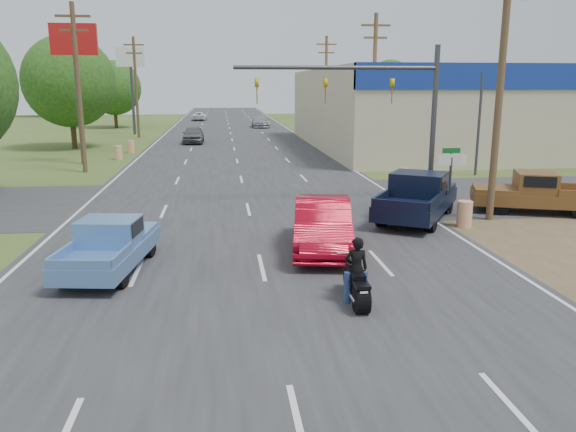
{
  "coord_description": "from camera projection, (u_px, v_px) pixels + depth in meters",
  "views": [
    {
      "loc": [
        -1.1,
        -7.75,
        5.25
      ],
      "look_at": [
        0.91,
        9.06,
        1.3
      ],
      "focal_mm": 35.0,
      "sensor_mm": 36.0,
      "label": 1
    }
  ],
  "objects": [
    {
      "name": "tree_2",
      "position": [
        114.0,
        88.0,
        69.87
      ],
      "size": [
        6.72,
        6.72,
        8.32
      ],
      "color": "#422D19",
      "rests_on": "ground"
    },
    {
      "name": "distant_car_white",
      "position": [
        200.0,
        116.0,
        85.92
      ],
      "size": [
        2.41,
        4.66,
        1.26
      ],
      "primitive_type": "imported",
      "rotation": [
        0.0,
        0.0,
        3.07
      ],
      "color": "white",
      "rests_on": "ground"
    },
    {
      "name": "red_convertible",
      "position": [
        323.0,
        225.0,
        18.11
      ],
      "size": [
        2.57,
        5.3,
        1.67
      ],
      "primitive_type": "imported",
      "rotation": [
        0.0,
        0.0,
        -0.16
      ],
      "color": "#A4071B",
      "rests_on": "ground"
    },
    {
      "name": "lane_sign",
      "position": [
        451.0,
        170.0,
        22.86
      ],
      "size": [
        1.2,
        0.08,
        2.52
      ],
      "color": "#3F3F44",
      "rests_on": "ground"
    },
    {
      "name": "utility_pole_1",
      "position": [
        500.0,
        84.0,
        21.27
      ],
      "size": [
        2.0,
        0.28,
        10.0
      ],
      "color": "#4C3823",
      "rests_on": "ground"
    },
    {
      "name": "distant_car_silver",
      "position": [
        260.0,
        121.0,
        71.83
      ],
      "size": [
        2.14,
        5.21,
        1.51
      ],
      "primitive_type": "imported",
      "rotation": [
        0.0,
        0.0,
        0.01
      ],
      "color": "#A3A3A8",
      "rests_on": "ground"
    },
    {
      "name": "barrel_0",
      "position": [
        465.0,
        214.0,
        21.22
      ],
      "size": [
        0.56,
        0.56,
        1.0
      ],
      "primitive_type": "cylinder",
      "color": "orange",
      "rests_on": "ground"
    },
    {
      "name": "tree_5",
      "position": [
        390.0,
        82.0,
        102.8
      ],
      "size": [
        7.98,
        7.98,
        9.88
      ],
      "color": "#422D19",
      "rests_on": "ground"
    },
    {
      "name": "distant_car_grey",
      "position": [
        193.0,
        135.0,
        52.05
      ],
      "size": [
        1.93,
        4.66,
        1.58
      ],
      "primitive_type": "imported",
      "rotation": [
        0.0,
        0.0,
        -0.02
      ],
      "color": "#58595E",
      "rests_on": "ground"
    },
    {
      "name": "street_name_sign",
      "position": [
        450.0,
        171.0,
        24.45
      ],
      "size": [
        0.8,
        0.08,
        2.61
      ],
      "color": "#3F3F44",
      "rests_on": "ground"
    },
    {
      "name": "signal_mast",
      "position": [
        377.0,
        96.0,
        24.83
      ],
      "size": [
        9.12,
        0.4,
        7.0
      ],
      "color": "#3F3F44",
      "rests_on": "ground"
    },
    {
      "name": "dirt_verge",
      "position": [
        569.0,
        238.0,
        19.75
      ],
      "size": [
        8.0,
        18.0,
        0.01
      ],
      "primitive_type": "cube",
      "color": "brown",
      "rests_on": "ground"
    },
    {
      "name": "barrel_2",
      "position": [
        118.0,
        153.0,
        40.6
      ],
      "size": [
        0.56,
        0.56,
        1.0
      ],
      "primitive_type": "cylinder",
      "color": "orange",
      "rests_on": "ground"
    },
    {
      "name": "barrel_3",
      "position": [
        131.0,
        147.0,
        44.5
      ],
      "size": [
        0.56,
        0.56,
        1.0
      ],
      "primitive_type": "cylinder",
      "color": "orange",
      "rests_on": "ground"
    },
    {
      "name": "pole_sign_left_far",
      "position": [
        131.0,
        67.0,
        60.12
      ],
      "size": [
        3.0,
        0.35,
        9.2
      ],
      "color": "#3F3F44",
      "rests_on": "ground"
    },
    {
      "name": "motorcycle",
      "position": [
        356.0,
        285.0,
        13.69
      ],
      "size": [
        0.66,
        2.16,
        1.1
      ],
      "rotation": [
        0.0,
        0.0,
        -0.01
      ],
      "color": "black",
      "rests_on": "ground"
    },
    {
      "name": "ground",
      "position": [
        299.0,
        428.0,
        8.81
      ],
      "size": [
        200.0,
        200.0,
        0.0
      ],
      "primitive_type": "plane",
      "color": "#3D5220",
      "rests_on": "ground"
    },
    {
      "name": "cross_road",
      "position": [
        246.0,
        200.0,
        26.21
      ],
      "size": [
        120.0,
        10.0,
        0.02
      ],
      "primitive_type": "cube",
      "color": "#2D2D30",
      "rests_on": "ground"
    },
    {
      "name": "utility_pole_3",
      "position": [
        326.0,
        85.0,
        56.08
      ],
      "size": [
        2.0,
        0.28,
        10.0
      ],
      "color": "#4C3823",
      "rests_on": "ground"
    },
    {
      "name": "utility_pole_6",
      "position": [
        136.0,
        85.0,
        56.79
      ],
      "size": [
        2.0,
        0.28,
        10.0
      ],
      "color": "#4C3823",
      "rests_on": "ground"
    },
    {
      "name": "tree_1",
      "position": [
        69.0,
        81.0,
        46.6
      ],
      "size": [
        7.56,
        7.56,
        9.36
      ],
      "color": "#422D19",
      "rests_on": "ground"
    },
    {
      "name": "utility_pole_5",
      "position": [
        78.0,
        84.0,
        33.58
      ],
      "size": [
        2.0,
        0.28,
        10.0
      ],
      "color": "#4C3823",
      "rests_on": "ground"
    },
    {
      "name": "brown_pickup",
      "position": [
        534.0,
        192.0,
        23.57
      ],
      "size": [
        5.56,
        3.65,
        1.72
      ],
      "rotation": [
        0.0,
        0.0,
        1.22
      ],
      "color": "black",
      "rests_on": "ground"
    },
    {
      "name": "utility_pole_2",
      "position": [
        374.0,
        84.0,
        38.68
      ],
      "size": [
        2.0,
        0.28,
        10.0
      ],
      "color": "#4C3823",
      "rests_on": "ground"
    },
    {
      "name": "blue_pickup",
      "position": [
        111.0,
        244.0,
        16.21
      ],
      "size": [
        2.44,
        4.83,
        1.53
      ],
      "rotation": [
        0.0,
        0.0,
        -0.15
      ],
      "color": "black",
      "rests_on": "ground"
    },
    {
      "name": "tree_6",
      "position": [
        49.0,
        78.0,
        95.74
      ],
      "size": [
        8.82,
        8.82,
        10.92
      ],
      "color": "#422D19",
      "rests_on": "ground"
    },
    {
      "name": "rider",
      "position": [
        356.0,
        273.0,
        13.67
      ],
      "size": [
        0.59,
        0.39,
        1.59
      ],
      "primitive_type": "imported",
      "rotation": [
        0.0,
        0.0,
        3.13
      ],
      "color": "black",
      "rests_on": "ground"
    },
    {
      "name": "pole_sign_left_near",
      "position": [
        75.0,
        55.0,
        36.92
      ],
      "size": [
        3.0,
        0.35,
        9.2
      ],
      "color": "#3F3F44",
      "rests_on": "ground"
    },
    {
      "name": "navy_pickup",
      "position": [
        418.0,
        196.0,
        22.41
      ],
      "size": [
        4.89,
        5.98,
        1.89
      ],
      "rotation": [
        0.0,
        0.0,
        -0.56
      ],
      "color": "black",
      "rests_on": "ground"
    },
    {
      "name": "main_road",
      "position": [
        234.0,
        149.0,
        47.49
      ],
      "size": [
        15.0,
        180.0,
        0.02
      ],
      "primitive_type": "cube",
      "color": "#2D2D30",
      "rests_on": "ground"
    },
    {
      "name": "barrel_1",
      "position": [
        404.0,
        178.0,
        29.49
      ],
      "size": [
        0.56,
        0.56,
        1.0
      ],
      "primitive_type": "cylinder",
      "color": "orange",
      "rests_on": "ground"
    }
  ]
}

